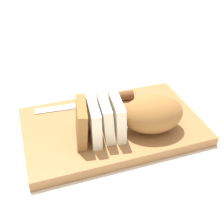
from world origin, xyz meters
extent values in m
plane|color=silver|center=(0.00, 0.00, 0.00)|extent=(3.00, 3.00, 0.00)
cube|color=#9E6B3D|center=(0.00, 0.00, 0.01)|extent=(0.42, 0.26, 0.02)
ellipsoid|color=#996633|center=(-0.08, 0.05, 0.07)|extent=(0.15, 0.11, 0.09)
cube|color=#F2E8CC|center=(0.00, 0.04, 0.07)|extent=(0.03, 0.09, 0.09)
cube|color=#F2E8CC|center=(0.03, 0.03, 0.07)|extent=(0.04, 0.09, 0.09)
cube|color=#F2E8CC|center=(0.05, 0.04, 0.07)|extent=(0.03, 0.09, 0.09)
cube|color=#996633|center=(0.08, 0.03, 0.07)|extent=(0.04, 0.10, 0.09)
cube|color=silver|center=(0.07, -0.09, 0.03)|extent=(0.19, 0.03, 0.00)
cylinder|color=#593319|center=(-0.05, -0.08, 0.04)|extent=(0.07, 0.03, 0.02)
cube|color=silver|center=(-0.02, -0.09, 0.03)|extent=(0.02, 0.02, 0.02)
sphere|color=tan|center=(-0.06, 0.02, 0.03)|extent=(0.00, 0.00, 0.00)
sphere|color=tan|center=(0.03, 0.00, 0.03)|extent=(0.01, 0.01, 0.01)
sphere|color=tan|center=(0.02, 0.04, 0.03)|extent=(0.00, 0.00, 0.00)
sphere|color=tan|center=(-0.04, 0.02, 0.03)|extent=(0.01, 0.01, 0.01)
camera|label=1|loc=(0.17, 0.53, 0.45)|focal=47.47mm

